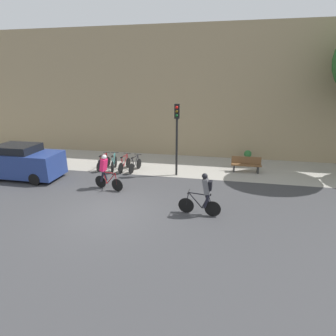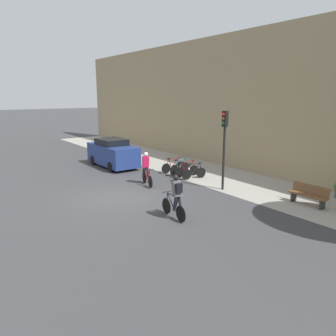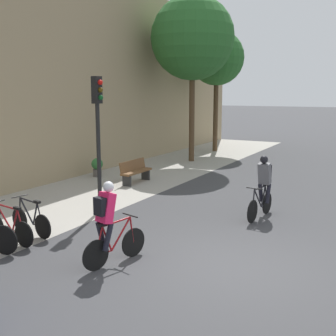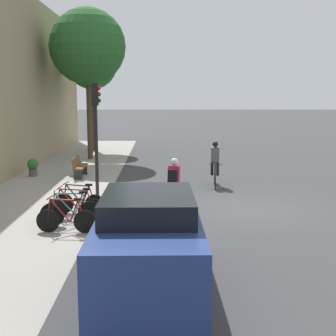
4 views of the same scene
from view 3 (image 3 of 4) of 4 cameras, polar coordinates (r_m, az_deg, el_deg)
The scene contains 11 objects.
ground at distance 8.83m, azimuth 8.90°, elevation -13.17°, with size 200.00×200.00×0.00m, color #3D3D3F.
kerb_strip at distance 12.64m, azimuth -21.43°, elevation -6.51°, with size 44.00×4.50×0.01m, color #A39E93.
cyclist_pink at distance 8.58m, azimuth -8.10°, elevation -7.11°, with size 1.59×0.59×1.75m.
cyclist_grey at distance 12.13m, azimuth 12.78°, elevation -2.14°, with size 1.70×0.48×1.76m.
parked_bike_2 at distance 10.58m, azimuth -20.68°, elevation -7.53°, with size 0.46×1.66×0.94m.
parked_bike_3 at distance 10.99m, azimuth -18.09°, elevation -6.73°, with size 0.46×1.56×0.94m.
traffic_light_pole at distance 12.25m, azimuth -9.46°, elevation 6.43°, with size 0.26×0.30×3.93m.
bench at distance 16.42m, azimuth -4.45°, elevation -0.40°, with size 1.68×0.44×0.89m.
street_tree_0 at distance 21.58m, azimuth 3.35°, elevation 17.14°, with size 4.11×4.11×8.17m.
street_tree_1 at distance 25.35m, azimuth 6.61°, elevation 14.54°, with size 3.18×3.18×7.05m.
potted_plant at distance 17.85m, azimuth -9.57°, elevation 0.23°, with size 0.48×0.48×0.78m.
Camera 3 is at (-7.66, -2.68, 3.49)m, focal length 45.00 mm.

